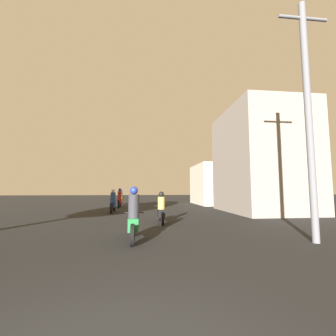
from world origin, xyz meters
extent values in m
cylinder|color=black|center=(0.03, 5.91, 0.29)|extent=(0.10, 0.58, 0.58)
cylinder|color=black|center=(0.03, 4.59, 0.29)|extent=(0.10, 0.58, 0.58)
cube|color=#1E6B33|center=(0.03, 5.25, 0.48)|extent=(0.30, 0.76, 0.38)
cylinder|color=black|center=(0.03, 5.68, 0.77)|extent=(0.60, 0.04, 0.04)
cylinder|color=#2D2D33|center=(0.03, 5.18, 1.01)|extent=(0.32, 0.32, 0.68)
sphere|color=navy|center=(0.03, 5.18, 1.47)|extent=(0.24, 0.24, 0.24)
cylinder|color=black|center=(1.13, 9.44, 0.28)|extent=(0.10, 0.56, 0.56)
cylinder|color=black|center=(1.13, 7.96, 0.28)|extent=(0.10, 0.56, 0.56)
cube|color=black|center=(1.13, 8.70, 0.45)|extent=(0.30, 0.75, 0.33)
cylinder|color=black|center=(1.13, 9.18, 0.72)|extent=(0.60, 0.04, 0.04)
cylinder|color=#B28E47|center=(1.13, 8.62, 0.89)|extent=(0.32, 0.32, 0.55)
sphere|color=black|center=(1.13, 8.62, 1.29)|extent=(0.24, 0.24, 0.24)
cylinder|color=black|center=(-1.66, 14.38, 0.33)|extent=(0.10, 0.66, 0.66)
cylinder|color=black|center=(-1.66, 12.94, 0.33)|extent=(0.10, 0.66, 0.66)
cube|color=#1E389E|center=(-1.66, 13.66, 0.51)|extent=(0.30, 0.91, 0.35)
cylinder|color=black|center=(-1.66, 14.13, 0.78)|extent=(0.60, 0.04, 0.04)
cylinder|color=navy|center=(-1.66, 13.57, 1.00)|extent=(0.32, 0.32, 0.64)
sphere|color=silver|center=(-1.66, 13.57, 1.43)|extent=(0.24, 0.24, 0.24)
cylinder|color=black|center=(-1.64, 18.26, 0.32)|extent=(0.10, 0.64, 0.64)
cylinder|color=black|center=(-1.64, 16.95, 0.32)|extent=(0.10, 0.64, 0.64)
cube|color=red|center=(-1.64, 17.61, 0.50)|extent=(0.30, 0.82, 0.36)
cylinder|color=black|center=(-1.64, 18.03, 0.78)|extent=(0.60, 0.04, 0.04)
cylinder|color=maroon|center=(-1.64, 17.53, 1.02)|extent=(0.32, 0.32, 0.68)
sphere|color=navy|center=(-1.64, 17.53, 1.48)|extent=(0.24, 0.24, 0.24)
cylinder|color=black|center=(-1.94, 22.47, 0.33)|extent=(0.10, 0.65, 0.65)
cylinder|color=black|center=(-1.94, 20.98, 0.33)|extent=(0.10, 0.65, 0.65)
cube|color=gold|center=(-1.94, 21.73, 0.53)|extent=(0.30, 0.90, 0.41)
cylinder|color=black|center=(-1.94, 22.21, 0.83)|extent=(0.60, 0.04, 0.04)
cylinder|color=#4C514C|center=(-1.94, 21.64, 1.02)|extent=(0.32, 0.32, 0.57)
sphere|color=navy|center=(-1.94, 21.64, 1.42)|extent=(0.24, 0.24, 0.24)
cube|color=gray|center=(8.26, 12.84, 3.46)|extent=(4.69, 6.45, 6.92)
cube|color=beige|center=(7.93, 21.06, 2.01)|extent=(4.44, 6.02, 4.02)
cylinder|color=slate|center=(5.17, 4.39, 3.65)|extent=(0.20, 0.20, 7.30)
cylinder|color=slate|center=(5.17, 4.39, 6.80)|extent=(1.60, 0.10, 0.10)
camera|label=1|loc=(0.31, -1.60, 1.50)|focal=24.00mm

